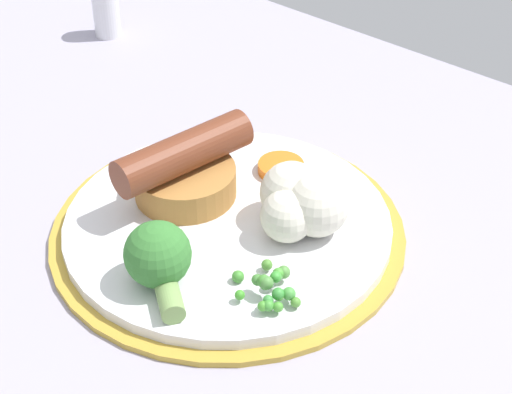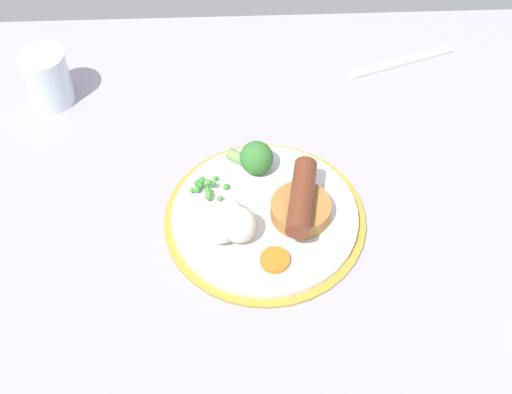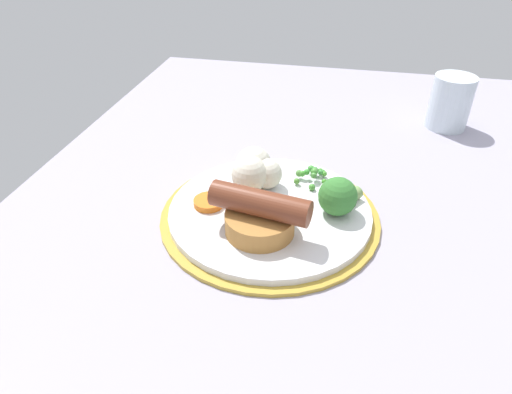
{
  "view_description": "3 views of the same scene",
  "coord_description": "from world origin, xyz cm",
  "px_view_note": "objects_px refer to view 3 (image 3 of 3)",
  "views": [
    {
      "loc": [
        -30.94,
        33.0,
        45.23
      ],
      "look_at": [
        1.7,
        -5.91,
        6.77
      ],
      "focal_mm": 60.0,
      "sensor_mm": 36.0,
      "label": 1
    },
    {
      "loc": [
        -0.28,
        -62.26,
        80.54
      ],
      "look_at": [
        2.05,
        -3.83,
        7.14
      ],
      "focal_mm": 50.0,
      "sensor_mm": 36.0,
      "label": 2
    },
    {
      "loc": [
        48.78,
        3.07,
        37.64
      ],
      "look_at": [
        3.78,
        -6.38,
        6.01
      ],
      "focal_mm": 32.0,
      "sensor_mm": 36.0,
      "label": 3
    }
  ],
  "objects_px": {
    "carrot_slice_1": "(209,202)",
    "cauliflower_floret": "(255,170)",
    "sausage_pudding": "(260,215)",
    "broccoli_floret_near": "(339,196)",
    "drinking_glass": "(450,102)",
    "pea_pile": "(312,174)",
    "dinner_plate": "(270,213)"
  },
  "relations": [
    {
      "from": "cauliflower_floret",
      "to": "carrot_slice_1",
      "type": "distance_m",
      "value": 0.08
    },
    {
      "from": "pea_pile",
      "to": "carrot_slice_1",
      "type": "distance_m",
      "value": 0.15
    },
    {
      "from": "carrot_slice_1",
      "to": "drinking_glass",
      "type": "bearing_deg",
      "value": 135.19
    },
    {
      "from": "carrot_slice_1",
      "to": "sausage_pudding",
      "type": "bearing_deg",
      "value": 62.28
    },
    {
      "from": "cauliflower_floret",
      "to": "carrot_slice_1",
      "type": "height_order",
      "value": "cauliflower_floret"
    },
    {
      "from": "broccoli_floret_near",
      "to": "drinking_glass",
      "type": "distance_m",
      "value": 0.35
    },
    {
      "from": "sausage_pudding",
      "to": "broccoli_floret_near",
      "type": "distance_m",
      "value": 0.1
    },
    {
      "from": "carrot_slice_1",
      "to": "drinking_glass",
      "type": "relative_size",
      "value": 0.43
    },
    {
      "from": "drinking_glass",
      "to": "pea_pile",
      "type": "bearing_deg",
      "value": -40.5
    },
    {
      "from": "broccoli_floret_near",
      "to": "cauliflower_floret",
      "type": "distance_m",
      "value": 0.12
    },
    {
      "from": "sausage_pudding",
      "to": "broccoli_floret_near",
      "type": "height_order",
      "value": "sausage_pudding"
    },
    {
      "from": "carrot_slice_1",
      "to": "cauliflower_floret",
      "type": "bearing_deg",
      "value": 139.94
    },
    {
      "from": "broccoli_floret_near",
      "to": "carrot_slice_1",
      "type": "height_order",
      "value": "broccoli_floret_near"
    },
    {
      "from": "sausage_pudding",
      "to": "carrot_slice_1",
      "type": "xyz_separation_m",
      "value": [
        -0.04,
        -0.07,
        -0.02
      ]
    },
    {
      "from": "dinner_plate",
      "to": "carrot_slice_1",
      "type": "bearing_deg",
      "value": -83.36
    },
    {
      "from": "cauliflower_floret",
      "to": "drinking_glass",
      "type": "distance_m",
      "value": 0.39
    },
    {
      "from": "cauliflower_floret",
      "to": "carrot_slice_1",
      "type": "bearing_deg",
      "value": -40.06
    },
    {
      "from": "carrot_slice_1",
      "to": "drinking_glass",
      "type": "distance_m",
      "value": 0.46
    },
    {
      "from": "pea_pile",
      "to": "cauliflower_floret",
      "type": "bearing_deg",
      "value": -67.29
    },
    {
      "from": "cauliflower_floret",
      "to": "broccoli_floret_near",
      "type": "bearing_deg",
      "value": 71.23
    },
    {
      "from": "broccoli_floret_near",
      "to": "carrot_slice_1",
      "type": "relative_size",
      "value": 1.66
    },
    {
      "from": "broccoli_floret_near",
      "to": "cauliflower_floret",
      "type": "xyz_separation_m",
      "value": [
        -0.04,
        -0.11,
        0.0
      ]
    },
    {
      "from": "cauliflower_floret",
      "to": "pea_pile",
      "type": "bearing_deg",
      "value": 112.71
    },
    {
      "from": "broccoli_floret_near",
      "to": "sausage_pudding",
      "type": "bearing_deg",
      "value": -20.89
    },
    {
      "from": "carrot_slice_1",
      "to": "drinking_glass",
      "type": "xyz_separation_m",
      "value": [
        -0.33,
        0.33,
        0.03
      ]
    },
    {
      "from": "sausage_pudding",
      "to": "cauliflower_floret",
      "type": "xyz_separation_m",
      "value": [
        -0.09,
        -0.03,
        -0.0
      ]
    },
    {
      "from": "sausage_pudding",
      "to": "pea_pile",
      "type": "height_order",
      "value": "sausage_pudding"
    },
    {
      "from": "dinner_plate",
      "to": "broccoli_floret_near",
      "type": "relative_size",
      "value": 4.32
    },
    {
      "from": "sausage_pudding",
      "to": "broccoli_floret_near",
      "type": "bearing_deg",
      "value": 44.11
    },
    {
      "from": "sausage_pudding",
      "to": "pea_pile",
      "type": "relative_size",
      "value": 2.16
    },
    {
      "from": "sausage_pudding",
      "to": "carrot_slice_1",
      "type": "bearing_deg",
      "value": 162.64
    },
    {
      "from": "sausage_pudding",
      "to": "pea_pile",
      "type": "distance_m",
      "value": 0.13
    }
  ]
}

